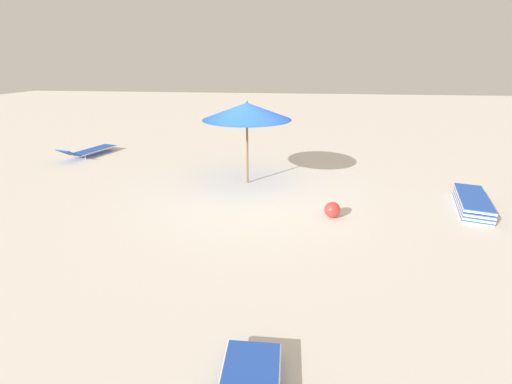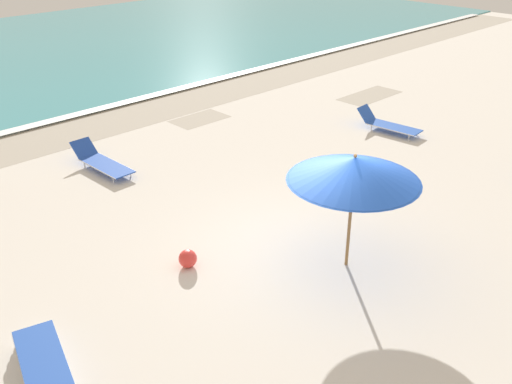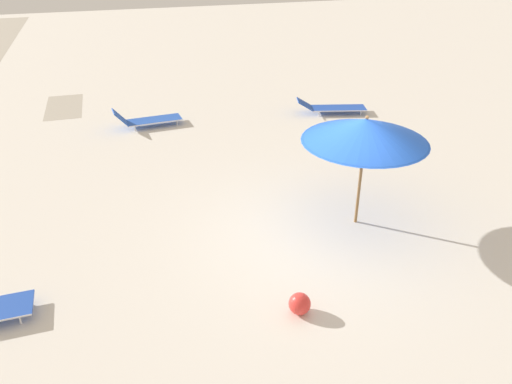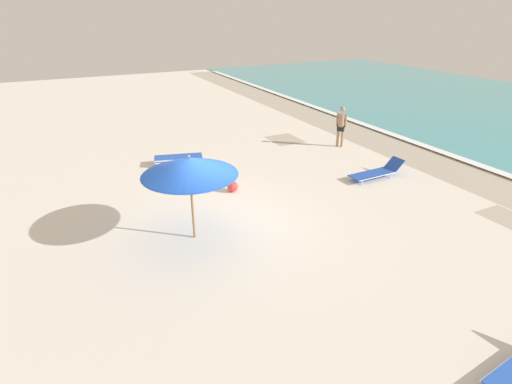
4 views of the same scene
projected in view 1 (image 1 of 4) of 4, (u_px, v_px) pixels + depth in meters
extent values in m
cube|color=silver|center=(251.00, 196.00, 9.01)|extent=(60.00, 60.00, 0.16)
cylinder|color=olive|center=(247.00, 148.00, 9.42)|extent=(0.06, 0.06, 2.01)
cone|color=blue|center=(247.00, 111.00, 9.07)|extent=(2.40, 2.40, 0.44)
cylinder|color=#163D95|center=(247.00, 119.00, 9.14)|extent=(2.33, 2.33, 0.01)
sphere|color=olive|center=(247.00, 101.00, 8.98)|extent=(0.07, 0.07, 0.07)
cube|color=blue|center=(471.00, 207.00, 7.99)|extent=(1.05, 1.89, 0.03)
cube|color=silver|center=(471.00, 208.00, 8.00)|extent=(1.08, 1.93, 0.04)
cube|color=blue|center=(472.00, 204.00, 7.95)|extent=(1.05, 1.89, 0.03)
cube|color=silver|center=(472.00, 205.00, 7.96)|extent=(1.08, 1.93, 0.04)
cube|color=blue|center=(473.00, 201.00, 7.92)|extent=(1.05, 1.89, 0.03)
cube|color=silver|center=(473.00, 202.00, 7.93)|extent=(1.08, 1.93, 0.04)
cube|color=blue|center=(473.00, 197.00, 7.91)|extent=(1.05, 1.89, 0.03)
cube|color=silver|center=(473.00, 198.00, 7.92)|extent=(1.08, 1.93, 0.04)
cube|color=blue|center=(94.00, 150.00, 12.67)|extent=(0.99, 1.80, 0.03)
cylinder|color=silver|center=(100.00, 150.00, 12.57)|extent=(0.44, 1.66, 0.03)
cylinder|color=silver|center=(88.00, 149.00, 12.77)|extent=(0.44, 1.66, 0.03)
cube|color=blue|center=(68.00, 153.00, 11.67)|extent=(0.68, 0.61, 0.30)
cylinder|color=silver|center=(113.00, 149.00, 13.20)|extent=(0.03, 0.03, 0.16)
cylinder|color=silver|center=(102.00, 148.00, 13.37)|extent=(0.03, 0.03, 0.16)
cylinder|color=silver|center=(85.00, 157.00, 12.04)|extent=(0.03, 0.03, 0.16)
cylinder|color=silver|center=(74.00, 156.00, 12.21)|extent=(0.03, 0.03, 0.16)
cylinder|color=silver|center=(276.00, 364.00, 3.82)|extent=(0.03, 0.03, 0.16)
cylinder|color=silver|center=(230.00, 360.00, 3.87)|extent=(0.03, 0.03, 0.16)
sphere|color=red|center=(332.00, 210.00, 7.55)|extent=(0.35, 0.35, 0.35)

